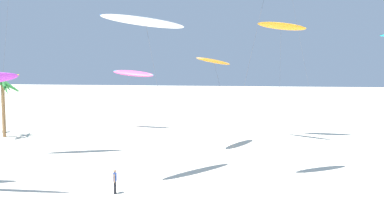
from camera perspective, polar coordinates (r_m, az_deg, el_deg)
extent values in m
cylinder|color=olive|center=(57.84, -21.52, -0.17)|extent=(0.40, 0.40, 6.29)
cone|color=#287533|center=(57.14, -20.65, 2.37)|extent=(2.47, 0.63, 1.68)
cone|color=#287533|center=(58.11, -20.69, 2.32)|extent=(1.81, 2.29, 1.85)
cone|color=#287533|center=(58.60, -21.16, 2.38)|extent=(0.71, 2.46, 1.76)
cone|color=#287533|center=(56.65, -21.34, 2.21)|extent=(2.08, 2.08, 1.86)
ellipsoid|color=#EA5193|center=(60.38, -7.00, 4.11)|extent=(5.65, 2.11, 1.36)
ellipsoid|color=#19B2B7|center=(60.38, -7.00, 4.15)|extent=(5.61, 1.39, 0.89)
cylinder|color=#4C4C51|center=(59.07, -9.28, 0.59)|extent=(3.82, 4.31, 6.92)
ellipsoid|color=orange|center=(51.78, 10.54, 9.56)|extent=(5.53, 4.30, 1.65)
ellipsoid|color=yellow|center=(51.78, 10.54, 9.60)|extent=(5.21, 3.66, 1.13)
cylinder|color=#4C4C51|center=(50.71, 10.41, 2.68)|extent=(0.10, 2.08, 12.16)
cylinder|color=#4C4C51|center=(48.05, 12.83, 7.35)|extent=(3.59, 8.06, 20.37)
ellipsoid|color=orange|center=(47.13, 2.63, 5.59)|extent=(3.85, 6.63, 1.23)
ellipsoid|color=white|center=(47.13, 2.63, 5.62)|extent=(3.02, 6.36, 0.88)
cylinder|color=#4C4C51|center=(45.73, 3.91, 0.14)|extent=(2.41, 3.09, 8.53)
cylinder|color=#4C4C51|center=(41.73, -21.53, 4.41)|extent=(0.90, 5.08, 16.11)
cylinder|color=#4C4C51|center=(32.84, 6.40, 3.47)|extent=(3.16, 3.95, 14.93)
ellipsoid|color=white|center=(34.66, -5.56, 10.18)|extent=(5.46, 6.97, 1.09)
ellipsoid|color=blue|center=(34.66, -5.56, 10.22)|extent=(4.90, 6.65, 0.75)
cylinder|color=#4C4C51|center=(31.32, -3.67, 0.12)|extent=(3.53, 6.20, 11.38)
cylinder|color=black|center=(32.29, -9.12, -9.28)|extent=(0.14, 0.14, 0.84)
cylinder|color=black|center=(32.14, -9.18, -9.35)|extent=(0.14, 0.14, 0.84)
cube|color=#2D4CA5|center=(32.04, -9.17, -8.11)|extent=(0.23, 0.32, 0.55)
cylinder|color=tan|center=(32.25, -9.10, -8.09)|extent=(0.09, 0.09, 0.56)
cylinder|color=tan|center=(31.85, -9.25, -8.27)|extent=(0.09, 0.09, 0.56)
sphere|color=tan|center=(31.95, -9.19, -7.40)|extent=(0.21, 0.21, 0.21)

